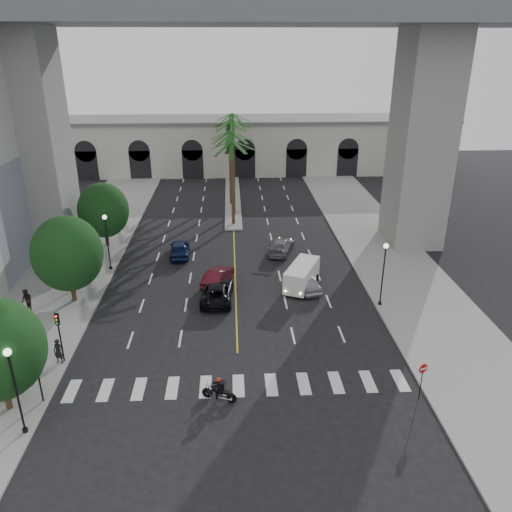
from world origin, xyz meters
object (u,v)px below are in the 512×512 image
(car_d, at_px, (281,246))
(car_c, at_px, (217,292))
(lamp_post_right, at_px, (384,269))
(motorcycle_rider, at_px, (220,390))
(car_a, at_px, (305,281))
(car_e, at_px, (180,249))
(lamp_post_left_near, at_px, (15,384))
(car_b, at_px, (218,277))
(traffic_signal_near, at_px, (36,367))
(cargo_van, at_px, (302,275))
(pedestrian_a, at_px, (58,351))
(pedestrian_b, at_px, (27,300))
(do_not_enter_sign, at_px, (422,374))
(lamp_post_left_far, at_px, (107,238))
(traffic_signal_far, at_px, (59,329))

(car_d, bearing_deg, car_c, 75.13)
(lamp_post_right, bearing_deg, motorcycle_rider, -139.15)
(car_a, bearing_deg, car_e, -48.42)
(lamp_post_left_near, bearing_deg, car_b, 60.61)
(car_b, relative_size, car_e, 0.96)
(traffic_signal_near, xyz_separation_m, motorcycle_rider, (10.23, -0.29, -1.80))
(cargo_van, bearing_deg, lamp_post_left_near, -111.10)
(pedestrian_a, bearing_deg, car_a, 41.12)
(car_c, relative_size, pedestrian_b, 2.89)
(lamp_post_right, distance_m, do_not_enter_sign, 11.45)
(lamp_post_left_near, relative_size, car_a, 1.24)
(cargo_van, height_order, do_not_enter_sign, do_not_enter_sign)
(car_b, distance_m, car_e, 7.57)
(motorcycle_rider, height_order, pedestrian_b, pedestrian_b)
(lamp_post_left_near, relative_size, lamp_post_right, 1.00)
(car_b, height_order, car_e, car_e)
(lamp_post_left_far, xyz_separation_m, car_c, (9.90, -6.25, -2.49))
(car_a, relative_size, car_e, 0.94)
(car_e, distance_m, pedestrian_b, 15.16)
(lamp_post_left_far, relative_size, car_d, 1.10)
(motorcycle_rider, xyz_separation_m, car_e, (-4.27, 21.88, 0.07))
(cargo_van, bearing_deg, traffic_signal_near, -115.57)
(pedestrian_b, bearing_deg, traffic_signal_far, -18.04)
(pedestrian_b, bearing_deg, motorcycle_rider, 0.62)
(lamp_post_right, bearing_deg, lamp_post_left_far, 160.67)
(traffic_signal_near, distance_m, motorcycle_rider, 10.39)
(motorcycle_rider, relative_size, cargo_van, 0.40)
(car_a, bearing_deg, car_c, -1.84)
(traffic_signal_far, relative_size, car_d, 0.75)
(lamp_post_left_far, distance_m, cargo_van, 17.70)
(lamp_post_left_near, bearing_deg, lamp_post_left_far, 90.00)
(traffic_signal_near, bearing_deg, car_c, 51.33)
(car_d, bearing_deg, car_e, 19.64)
(cargo_van, bearing_deg, lamp_post_right, -7.52)
(car_d, distance_m, pedestrian_a, 24.33)
(motorcycle_rider, xyz_separation_m, car_c, (-0.43, 12.53, 0.02))
(lamp_post_left_near, relative_size, traffic_signal_far, 1.47)
(traffic_signal_near, height_order, traffic_signal_far, same)
(traffic_signal_near, bearing_deg, motorcycle_rider, -1.61)
(car_a, distance_m, car_b, 7.50)
(car_c, bearing_deg, car_a, -165.21)
(car_e, relative_size, pedestrian_a, 2.71)
(car_a, relative_size, cargo_van, 0.83)
(motorcycle_rider, height_order, car_a, motorcycle_rider)
(car_d, relative_size, do_not_enter_sign, 1.97)
(traffic_signal_near, xyz_separation_m, car_a, (17.19, 13.78, -1.77))
(car_e, relative_size, pedestrian_b, 2.52)
(lamp_post_left_near, distance_m, cargo_van, 23.88)
(car_b, xyz_separation_m, car_e, (-3.85, 6.52, 0.06))
(car_e, distance_m, cargo_van, 13.28)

